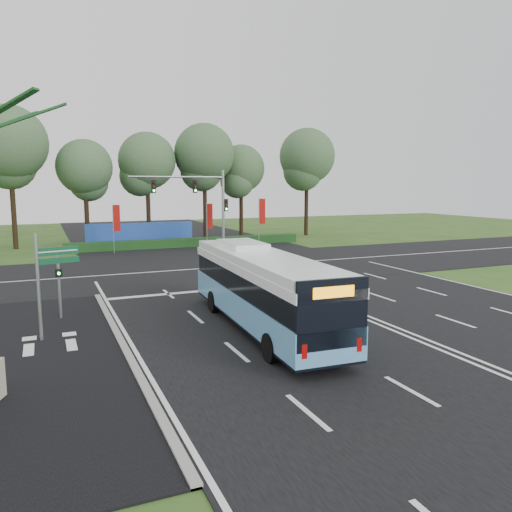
{
  "coord_description": "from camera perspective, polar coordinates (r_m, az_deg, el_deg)",
  "views": [
    {
      "loc": [
        -12.53,
        -20.47,
        5.76
      ],
      "look_at": [
        -2.86,
        2.0,
        2.26
      ],
      "focal_mm": 35.0,
      "sensor_mm": 36.0,
      "label": 1
    }
  ],
  "objects": [
    {
      "name": "ground",
      "position": [
        24.68,
        7.98,
        -5.42
      ],
      "size": [
        120.0,
        120.0,
        0.0
      ],
      "primitive_type": "plane",
      "color": "#284F1A",
      "rests_on": "ground"
    },
    {
      "name": "road_main",
      "position": [
        24.68,
        7.98,
        -5.38
      ],
      "size": [
        20.0,
        120.0,
        0.04
      ],
      "primitive_type": "cube",
      "color": "black",
      "rests_on": "ground"
    },
    {
      "name": "road_cross",
      "position": [
        35.28,
        -2.16,
        -1.21
      ],
      "size": [
        120.0,
        14.0,
        0.05
      ],
      "primitive_type": "cube",
      "color": "black",
      "rests_on": "ground"
    },
    {
      "name": "bike_path",
      "position": [
        18.39,
        -22.38,
        -10.64
      ],
      "size": [
        5.0,
        18.0,
        0.06
      ],
      "primitive_type": "cube",
      "color": "black",
      "rests_on": "ground"
    },
    {
      "name": "kerb_strip",
      "position": [
        18.54,
        -14.85,
        -10.04
      ],
      "size": [
        0.25,
        18.0,
        0.12
      ],
      "primitive_type": "cube",
      "color": "gray",
      "rests_on": "ground"
    },
    {
      "name": "city_bus",
      "position": [
        19.84,
        0.7,
        -3.78
      ],
      "size": [
        2.96,
        11.59,
        3.3
      ],
      "rotation": [
        0.0,
        0.0,
        -0.05
      ],
      "color": "#5A9CD1",
      "rests_on": "ground"
    },
    {
      "name": "pedestrian_signal",
      "position": [
        22.88,
        -21.58,
        -2.8
      ],
      "size": [
        0.28,
        0.4,
        3.0
      ],
      "rotation": [
        0.0,
        0.0,
        0.38
      ],
      "color": "gray",
      "rests_on": "ground"
    },
    {
      "name": "street_sign",
      "position": [
        19.84,
        -22.73,
        -1.83
      ],
      "size": [
        1.53,
        0.46,
        4.04
      ],
      "rotation": [
        0.0,
        0.0,
        0.25
      ],
      "color": "gray",
      "rests_on": "ground"
    },
    {
      "name": "banner_flag_left",
      "position": [
        43.53,
        -15.73,
        3.88
      ],
      "size": [
        0.61,
        0.14,
        4.18
      ],
      "rotation": [
        0.0,
        0.0,
        -0.15
      ],
      "color": "gray",
      "rests_on": "ground"
    },
    {
      "name": "banner_flag_mid",
      "position": [
        45.09,
        -5.39,
        4.28
      ],
      "size": [
        0.61,
        0.15,
        4.18
      ],
      "rotation": [
        0.0,
        0.0,
        0.17
      ],
      "color": "gray",
      "rests_on": "ground"
    },
    {
      "name": "banner_flag_right",
      "position": [
        47.84,
        0.61,
        4.81
      ],
      "size": [
        0.67,
        0.09,
        4.55
      ],
      "rotation": [
        0.0,
        0.0,
        -0.05
      ],
      "color": "gray",
      "rests_on": "ground"
    },
    {
      "name": "traffic_light_gantry",
      "position": [
        42.92,
        -6.06,
        6.65
      ],
      "size": [
        8.41,
        0.28,
        7.0
      ],
      "color": "gray",
      "rests_on": "ground"
    },
    {
      "name": "hedge",
      "position": [
        46.99,
        -7.67,
        1.53
      ],
      "size": [
        22.0,
        1.2,
        0.8
      ],
      "primitive_type": "cube",
      "color": "#183B15",
      "rests_on": "ground"
    },
    {
      "name": "blue_hoarding",
      "position": [
        48.46,
        -13.05,
        2.43
      ],
      "size": [
        10.0,
        0.3,
        2.2
      ],
      "primitive_type": "cube",
      "color": "#1C429C",
      "rests_on": "ground"
    },
    {
      "name": "eucalyptus_row",
      "position": [
        51.39,
        -12.91,
        11.06
      ],
      "size": [
        42.83,
        8.77,
        12.71
      ],
      "color": "black",
      "rests_on": "ground"
    }
  ]
}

